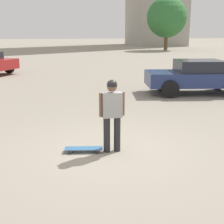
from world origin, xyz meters
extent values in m
plane|color=gray|center=(0.00, 0.00, 0.00)|extent=(220.00, 220.00, 0.00)
cylinder|color=#262628|center=(-0.12, -0.01, 0.40)|extent=(0.15, 0.15, 0.79)
cylinder|color=#262628|center=(0.12, 0.01, 0.40)|extent=(0.15, 0.15, 0.79)
cube|color=#999999|center=(0.00, 0.00, 1.07)|extent=(0.44, 0.22, 0.55)
cylinder|color=brown|center=(-0.25, -0.01, 1.08)|extent=(0.07, 0.07, 0.52)
cylinder|color=brown|center=(0.25, 0.01, 1.08)|extent=(0.07, 0.07, 0.52)
sphere|color=brown|center=(0.00, 0.00, 1.47)|extent=(0.21, 0.21, 0.21)
sphere|color=black|center=(0.00, 0.00, 1.50)|extent=(0.23, 0.23, 0.23)
cube|color=#336693|center=(-0.63, 0.06, 0.09)|extent=(0.87, 0.34, 0.01)
cylinder|color=#262628|center=(-0.93, -0.03, 0.04)|extent=(0.08, 0.04, 0.08)
cylinder|color=#262628|center=(-0.90, 0.23, 0.04)|extent=(0.08, 0.04, 0.08)
cylinder|color=#262628|center=(-0.36, -0.11, 0.04)|extent=(0.08, 0.04, 0.08)
cylinder|color=#262628|center=(-0.33, 0.15, 0.04)|extent=(0.08, 0.04, 0.08)
cube|color=navy|center=(4.65, 6.03, 0.65)|extent=(4.38, 2.26, 0.59)
cube|color=#1E232D|center=(4.75, 6.02, 1.19)|extent=(2.06, 1.81, 0.48)
cylinder|color=black|center=(3.25, 5.30, 0.36)|extent=(0.73, 0.28, 0.71)
cylinder|color=black|center=(3.46, 7.06, 0.36)|extent=(0.73, 0.28, 0.71)
cylinder|color=black|center=(6.05, 6.75, 0.36)|extent=(0.73, 0.28, 0.71)
cylinder|color=black|center=(-4.28, 14.34, 0.36)|extent=(0.72, 0.53, 0.71)
cylinder|color=brown|center=(13.79, 36.58, 1.27)|extent=(0.51, 0.51, 2.55)
sphere|color=#2D6B33|center=(13.79, 36.58, 4.48)|extent=(5.51, 5.51, 5.51)
camera|label=1|loc=(-1.08, -6.46, 2.61)|focal=50.00mm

